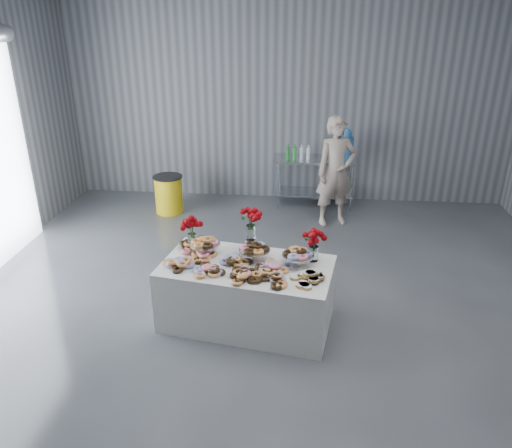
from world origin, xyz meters
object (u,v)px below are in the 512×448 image
Objects in this scene: trash_barrel at (169,194)px; prep_table at (315,173)px; water_jug at (345,145)px; person at (336,172)px; display_table at (247,294)px.

prep_table is at bearing 12.49° from trash_barrel.
person reaches higher than water_jug.
display_table reaches higher than trash_barrel.
prep_table is 2.71× the size of water_jug.
water_jug is at bearing 10.51° from trash_barrel.
display_table is 1.05× the size of person.
prep_table is at bearing 92.01° from person.
trash_barrel is (-2.57, -0.57, -0.28)m from prep_table.
prep_table is (0.81, 3.79, 0.24)m from display_table.
person reaches higher than trash_barrel.
prep_table is at bearing 180.00° from water_jug.
water_jug is 0.83m from person.
water_jug reaches higher than display_table.
person is at bearing 69.49° from display_table.
person is at bearing -103.48° from water_jug.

